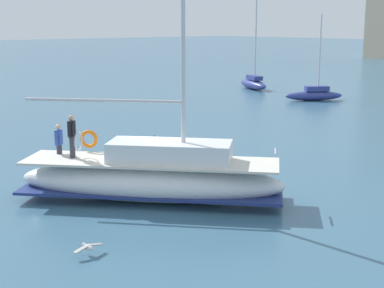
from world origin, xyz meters
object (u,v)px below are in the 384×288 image
object	(u,v)px
moored_sloop_far	(314,94)
mooring_buoy	(155,147)
main_sailboat	(153,176)
moored_cutter_left	(253,83)
seagull	(88,247)

from	to	relation	value
moored_sloop_far	mooring_buoy	xyz separation A→B (m)	(6.34, -21.78, -0.35)
main_sailboat	mooring_buoy	xyz separation A→B (m)	(-6.59, 5.25, -0.72)
moored_cutter_left	moored_sloop_far	bearing A→B (deg)	-15.92
main_sailboat	moored_sloop_far	distance (m)	29.97
mooring_buoy	moored_sloop_far	bearing A→B (deg)	106.22
moored_cutter_left	mooring_buoy	bearing A→B (deg)	-57.52
moored_cutter_left	seagull	world-z (taller)	moored_cutter_left
moored_cutter_left	mooring_buoy	xyz separation A→B (m)	(15.53, -24.41, -0.45)
main_sailboat	mooring_buoy	distance (m)	8.46
mooring_buoy	seagull	bearing A→B (deg)	-45.88
moored_sloop_far	mooring_buoy	size ratio (longest dim) A/B	7.80
moored_sloop_far	seagull	distance (m)	35.22
moored_sloop_far	seagull	size ratio (longest dim) A/B	7.58
seagull	moored_cutter_left	bearing A→B (deg)	126.18
moored_cutter_left	seagull	xyz separation A→B (m)	(24.95, -34.12, -0.38)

